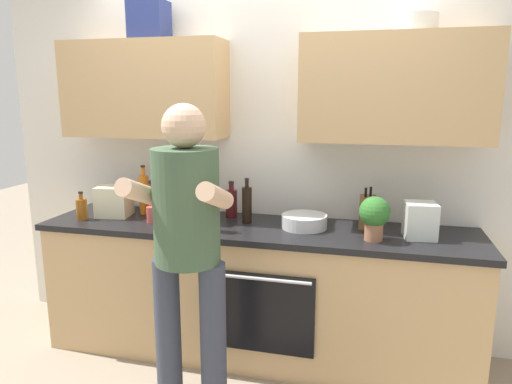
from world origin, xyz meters
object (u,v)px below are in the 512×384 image
object	(u,v)px
knife_block	(367,212)
potted_herb	(375,215)
bottle_wine	(231,203)
grocery_bag_bread	(201,206)
bottle_juice	(144,194)
bottle_hotsauce	(153,202)
cup_ceramic	(152,215)
mixing_bowl	(304,221)
grocery_bag_rice	(114,201)
bottle_oil	(208,211)
grocery_bag_produce	(420,220)
person_standing	(187,240)
bottle_syrup	(82,209)
bottle_soy	(247,204)

from	to	relation	value
knife_block	potted_herb	bearing A→B (deg)	-80.99
bottle_wine	grocery_bag_bread	world-z (taller)	bottle_wine
bottle_juice	knife_block	distance (m)	1.56
bottle_hotsauce	bottle_juice	bearing A→B (deg)	147.95
cup_ceramic	mixing_bowl	distance (m)	1.02
bottle_juice	mixing_bowl	xyz separation A→B (m)	(1.17, -0.09, -0.10)
mixing_bowl	knife_block	size ratio (longest dim) A/B	1.11
bottle_juice	mixing_bowl	bearing A→B (deg)	-4.31
bottle_hotsauce	grocery_bag_rice	xyz separation A→B (m)	(-0.27, -0.05, 0.00)
bottle_hotsauce	cup_ceramic	world-z (taller)	bottle_hotsauce
bottle_oil	grocery_bag_produce	distance (m)	1.29
person_standing	bottle_wine	distance (m)	0.88
bottle_syrup	bottle_juice	world-z (taller)	bottle_juice
knife_block	bottle_soy	bearing A→B (deg)	-173.43
cup_ceramic	grocery_bag_produce	bearing A→B (deg)	2.70
cup_ceramic	knife_block	bearing A→B (deg)	9.48
bottle_wine	grocery_bag_rice	bearing A→B (deg)	-168.62
bottle_hotsauce	potted_herb	size ratio (longest dim) A/B	0.97
bottle_hotsauce	grocery_bag_rice	world-z (taller)	bottle_hotsauce
bottle_syrup	grocery_bag_rice	distance (m)	0.22
bottle_juice	knife_block	xyz separation A→B (m)	(1.56, 0.03, -0.04)
bottle_hotsauce	bottle_wine	xyz separation A→B (m)	(0.54, 0.11, -0.00)
grocery_bag_produce	cup_ceramic	bearing A→B (deg)	-177.30
bottle_syrup	bottle_juice	distance (m)	0.43
knife_block	grocery_bag_rice	size ratio (longest dim) A/B	1.18
knife_block	potted_herb	size ratio (longest dim) A/B	1.00
bottle_wine	cup_ceramic	size ratio (longest dim) A/B	2.39
bottle_syrup	cup_ceramic	size ratio (longest dim) A/B	1.82
bottle_hotsauce	bottle_wine	world-z (taller)	same
potted_herb	grocery_bag_produce	bearing A→B (deg)	24.70
mixing_bowl	bottle_soy	bearing A→B (deg)	176.19
bottle_wine	mixing_bowl	distance (m)	0.55
person_standing	grocery_bag_rice	distance (m)	1.11
bottle_hotsauce	knife_block	world-z (taller)	knife_block
bottle_syrup	bottle_oil	xyz separation A→B (m)	(0.94, -0.05, 0.06)
mixing_bowl	bottle_hotsauce	bearing A→B (deg)	178.59
mixing_bowl	grocery_bag_produce	size ratio (longest dim) A/B	1.36
bottle_wine	mixing_bowl	size ratio (longest dim) A/B	0.87
bottle_wine	knife_block	distance (m)	0.92
bottle_soy	bottle_juice	size ratio (longest dim) A/B	0.86
potted_herb	grocery_bag_produce	xyz separation A→B (m)	(0.27, 0.12, -0.05)
bottle_juice	potted_herb	bearing A→B (deg)	-8.79
bottle_juice	potted_herb	distance (m)	1.62
bottle_soy	mixing_bowl	distance (m)	0.40
potted_herb	bottle_juice	bearing A→B (deg)	171.21
person_standing	bottle_soy	xyz separation A→B (m)	(0.11, 0.77, 0.02)
bottle_syrup	mixing_bowl	world-z (taller)	bottle_syrup
bottle_soy	grocery_bag_bread	size ratio (longest dim) A/B	1.38
bottle_juice	grocery_bag_bread	distance (m)	0.49
cup_ceramic	mixing_bowl	size ratio (longest dim) A/B	0.37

